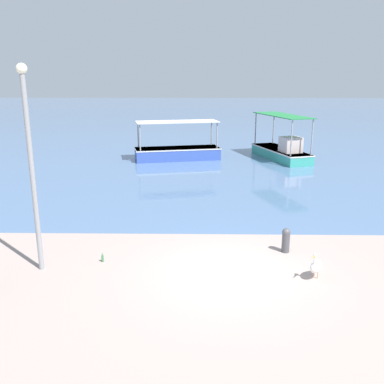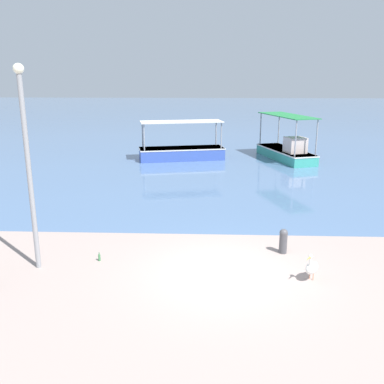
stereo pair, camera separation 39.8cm
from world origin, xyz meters
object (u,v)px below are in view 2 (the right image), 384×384
at_px(lamp_post, 28,159).
at_px(glass_bottle, 99,257).
at_px(mooring_bollard, 283,240).
at_px(fishing_boat_far_right, 287,150).
at_px(pelican, 312,267).
at_px(fishing_boat_center, 182,151).

distance_m(lamp_post, glass_bottle, 3.53).
bearing_deg(glass_bottle, mooring_bollard, 8.51).
distance_m(fishing_boat_far_right, glass_bottle, 18.05).
height_order(fishing_boat_far_right, pelican, fishing_boat_far_right).
bearing_deg(fishing_boat_center, fishing_boat_far_right, 1.23).
height_order(fishing_boat_center, pelican, fishing_boat_center).
bearing_deg(fishing_boat_far_right, mooring_bollard, -100.03).
distance_m(mooring_bollard, glass_bottle, 5.64).
bearing_deg(lamp_post, glass_bottle, 17.12).
height_order(lamp_post, glass_bottle, lamp_post).
xyz_separation_m(lamp_post, mooring_bollard, (7.21, 1.34, -2.76)).
height_order(fishing_boat_far_right, lamp_post, lamp_post).
bearing_deg(fishing_boat_center, glass_bottle, -95.10).
xyz_separation_m(pelican, lamp_post, (-7.68, 0.47, 2.81)).
xyz_separation_m(mooring_bollard, glass_bottle, (-5.57, -0.83, -0.31)).
height_order(pelican, mooring_bollard, pelican).
bearing_deg(glass_bottle, fishing_boat_far_right, 62.77).
relative_size(fishing_boat_center, pelican, 7.15).
distance_m(pelican, mooring_bollard, 1.87).
distance_m(fishing_boat_far_right, pelican, 17.17).
xyz_separation_m(fishing_boat_far_right, glass_bottle, (-8.26, -16.04, -0.51)).
relative_size(pelican, lamp_post, 0.14).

